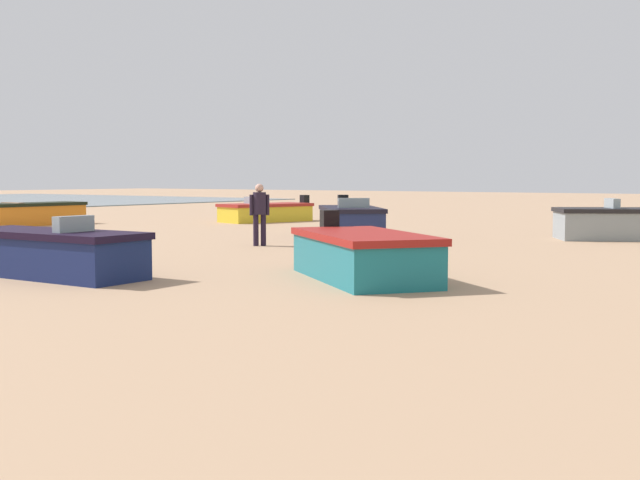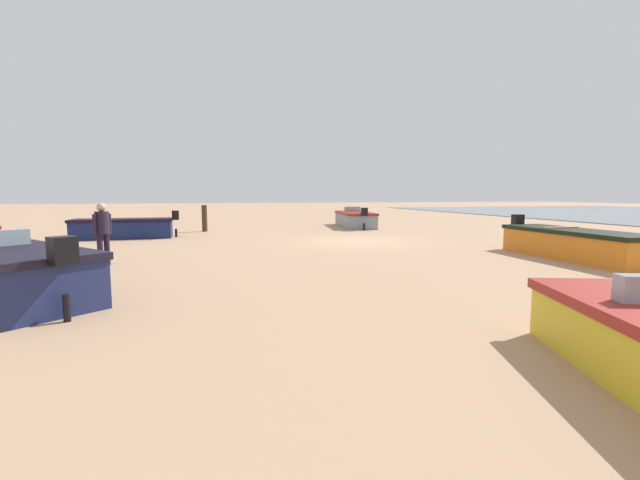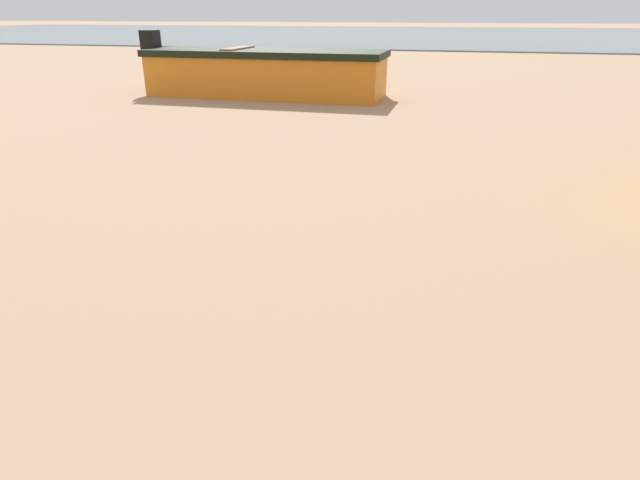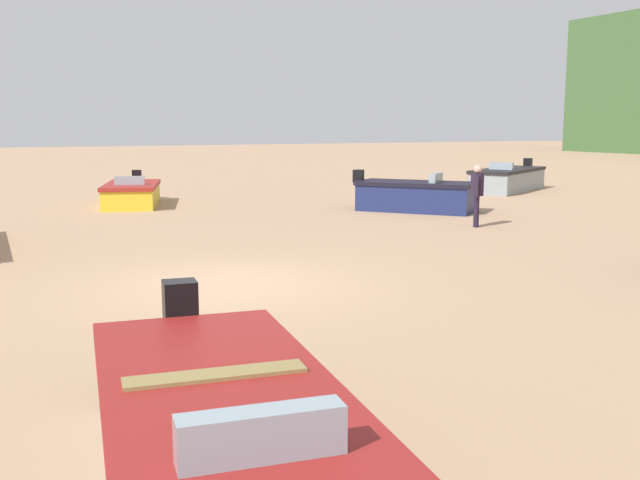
% 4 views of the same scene
% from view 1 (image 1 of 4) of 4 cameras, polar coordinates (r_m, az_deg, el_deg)
% --- Properties ---
extents(boat_yellow_0, '(4.09, 2.65, 1.06)m').
position_cam_1_polar(boat_yellow_0, '(32.35, -3.90, 2.00)').
color(boat_yellow_0, gold).
rests_on(boat_yellow_0, ground).
extents(boat_teal_1, '(3.46, 3.82, 1.14)m').
position_cam_1_polar(boat_teal_1, '(13.92, 3.07, -1.12)').
color(boat_teal_1, '#186D7C').
rests_on(boat_teal_1, ground).
extents(boat_navy_2, '(3.74, 3.52, 1.24)m').
position_cam_1_polar(boat_navy_2, '(23.49, 2.21, 1.29)').
color(boat_navy_2, navy).
rests_on(boat_navy_2, ground).
extents(boat_navy_3, '(1.52, 4.24, 1.15)m').
position_cam_1_polar(boat_navy_3, '(15.15, -18.83, -0.86)').
color(boat_navy_3, navy).
rests_on(boat_navy_3, ground).
extents(boat_orange_6, '(4.78, 1.45, 1.16)m').
position_cam_1_polar(boat_orange_6, '(31.60, -20.30, 1.76)').
color(boat_orange_6, orange).
rests_on(boat_orange_6, ground).
extents(beach_walker_foreground, '(0.48, 0.48, 1.62)m').
position_cam_1_polar(beach_walker_foreground, '(20.82, -4.35, 2.20)').
color(beach_walker_foreground, black).
rests_on(beach_walker_foreground, ground).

